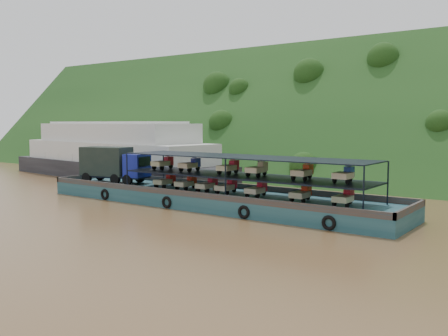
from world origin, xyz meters
The scene contains 4 objects.
ground centered at (0.00, 0.00, 0.00)m, with size 160.00×160.00×0.00m, color brown.
hillside centered at (0.00, 36.00, 0.00)m, with size 140.00×28.00×28.00m, color #163914.
cargo_barge centered at (-3.30, 0.80, 1.22)m, with size 35.00×7.18×4.87m.
passenger_ferry centered at (-26.37, 11.39, 3.26)m, with size 37.99×13.40×7.53m.
Camera 1 is at (25.09, -34.01, 7.38)m, focal length 40.00 mm.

